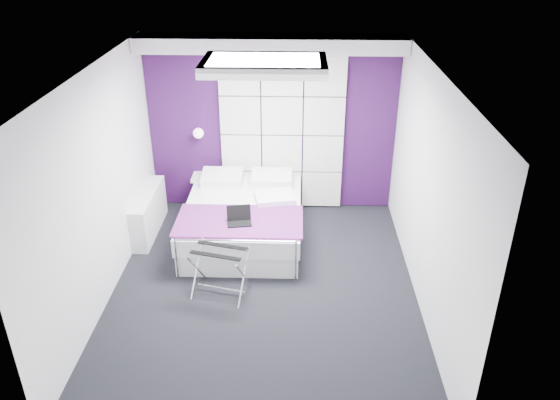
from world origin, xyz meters
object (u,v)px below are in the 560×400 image
radiator (149,213)px  luggage_rack (220,272)px  laptop (240,218)px  bed (243,220)px  wall_lamp (199,132)px  nightstand (207,177)px

radiator → luggage_rack: size_ratio=1.98×
laptop → bed: bearing=81.7°
luggage_rack → wall_lamp: bearing=118.3°
luggage_rack → radiator: bearing=144.4°
radiator → luggage_rack: 1.83m
bed → radiator: bearing=174.4°
nightstand → luggage_rack: bearing=-77.6°
radiator → bed: (1.34, -0.13, -0.01)m
radiator → nightstand: (0.72, 0.72, 0.23)m
radiator → nightstand: radiator is taller
laptop → luggage_rack: bearing=-111.9°
wall_lamp → bed: bearing=-51.9°
radiator → bed: size_ratio=0.62×
nightstand → bed: bearing=-53.9°
wall_lamp → radiator: wall_lamp is taller
nightstand → laptop: bearing=-65.4°
bed → luggage_rack: (-0.15, -1.26, 0.01)m
nightstand → luggage_rack: (0.47, -2.12, -0.23)m
wall_lamp → radiator: size_ratio=0.12×
wall_lamp → radiator: bearing=-130.1°
nightstand → luggage_rack: luggage_rack is taller
wall_lamp → laptop: (0.71, -1.42, -0.62)m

